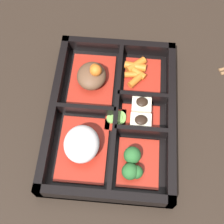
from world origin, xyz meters
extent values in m
plane|color=black|center=(0.00, 0.00, 0.00)|extent=(3.00, 3.00, 0.00)
cube|color=black|center=(0.00, 0.00, 0.01)|extent=(0.32, 0.23, 0.01)
cube|color=black|center=(0.00, -0.11, 0.02)|extent=(0.32, 0.01, 0.04)
cube|color=black|center=(0.00, 0.11, 0.02)|extent=(0.32, 0.01, 0.04)
cube|color=black|center=(-0.15, 0.00, 0.02)|extent=(0.01, 0.23, 0.04)
cube|color=black|center=(0.15, 0.00, 0.02)|extent=(0.01, 0.23, 0.04)
cube|color=black|center=(0.00, -0.01, 0.02)|extent=(0.29, 0.01, 0.04)
cube|color=black|center=(-0.03, -0.05, 0.02)|extent=(0.01, 0.09, 0.04)
cube|color=black|center=(0.04, -0.05, 0.02)|extent=(0.01, 0.09, 0.04)
cube|color=black|center=(0.00, 0.05, 0.02)|extent=(0.01, 0.11, 0.04)
cube|color=maroon|center=(-0.07, 0.05, 0.01)|extent=(0.12, 0.09, 0.01)
ellipsoid|color=silver|center=(-0.07, 0.05, 0.04)|extent=(0.07, 0.06, 0.05)
cube|color=maroon|center=(0.07, 0.05, 0.01)|extent=(0.12, 0.09, 0.01)
ellipsoid|color=brown|center=(0.07, 0.05, 0.03)|extent=(0.06, 0.06, 0.03)
sphere|color=#D1661E|center=(0.08, 0.04, 0.05)|extent=(0.02, 0.02, 0.02)
sphere|color=#D1661E|center=(0.07, 0.04, 0.05)|extent=(0.02, 0.02, 0.02)
cube|color=maroon|center=(-0.09, -0.05, 0.01)|extent=(0.09, 0.07, 0.01)
sphere|color=#265B28|center=(-0.11, -0.04, 0.03)|extent=(0.03, 0.03, 0.03)
sphere|color=#265B28|center=(-0.11, -0.05, 0.03)|extent=(0.02, 0.02, 0.02)
sphere|color=#265B28|center=(-0.08, -0.04, 0.03)|extent=(0.03, 0.03, 0.03)
cube|color=maroon|center=(0.00, -0.05, 0.01)|extent=(0.05, 0.07, 0.01)
cube|color=beige|center=(-0.02, -0.05, 0.02)|extent=(0.03, 0.04, 0.02)
ellipsoid|color=black|center=(-0.02, -0.05, 0.04)|extent=(0.02, 0.02, 0.01)
cube|color=beige|center=(0.02, -0.05, 0.02)|extent=(0.03, 0.04, 0.02)
ellipsoid|color=black|center=(0.02, -0.05, 0.04)|extent=(0.02, 0.02, 0.01)
cube|color=maroon|center=(0.09, -0.05, 0.01)|extent=(0.09, 0.07, 0.01)
cylinder|color=#D1661E|center=(0.11, -0.04, 0.02)|extent=(0.02, 0.04, 0.01)
cylinder|color=#D1661E|center=(0.09, -0.04, 0.02)|extent=(0.03, 0.04, 0.01)
cylinder|color=#D1661E|center=(0.11, -0.04, 0.02)|extent=(0.04, 0.04, 0.02)
cylinder|color=#D1661E|center=(0.09, -0.04, 0.02)|extent=(0.01, 0.04, 0.01)
cylinder|color=#D1661E|center=(0.08, -0.04, 0.02)|extent=(0.04, 0.03, 0.01)
cube|color=maroon|center=(-0.01, -0.01, 0.01)|extent=(0.04, 0.04, 0.01)
cylinder|color=#75A84C|center=(-0.01, -0.01, 0.02)|extent=(0.02, 0.02, 0.01)
cylinder|color=#75A84C|center=(-0.01, -0.01, 0.02)|extent=(0.02, 0.02, 0.01)
cylinder|color=#75A84C|center=(-0.01, -0.01, 0.02)|extent=(0.02, 0.02, 0.00)
cylinder|color=#75A84C|center=(-0.01, 0.00, 0.02)|extent=(0.02, 0.02, 0.00)
camera|label=1|loc=(-0.26, -0.02, 0.54)|focal=50.00mm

